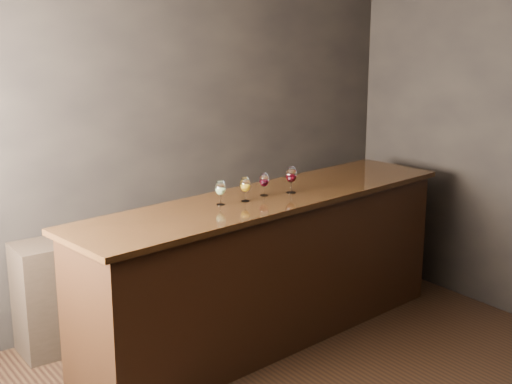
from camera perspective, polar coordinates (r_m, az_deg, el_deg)
room_shell at (r=4.09m, az=2.40°, el=3.42°), size 5.02×4.52×2.81m
bar_counter at (r=5.71m, az=0.96°, el=-6.33°), size 3.34×1.12×1.15m
bar_top at (r=5.53m, az=0.99°, el=-0.55°), size 3.45×1.21×0.04m
back_bar_shelf at (r=6.12m, az=-7.52°, el=-6.34°), size 2.44×0.40×0.88m
glass_white at (r=5.25m, az=-2.87°, el=0.24°), size 0.08×0.08×0.18m
glass_amber at (r=5.34m, az=-0.87°, el=0.52°), size 0.08×0.08×0.18m
glass_red_a at (r=5.51m, az=0.66°, el=0.92°), size 0.07×0.07×0.18m
glass_red_b at (r=5.60m, az=2.84°, el=1.33°), size 0.09×0.09×0.21m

